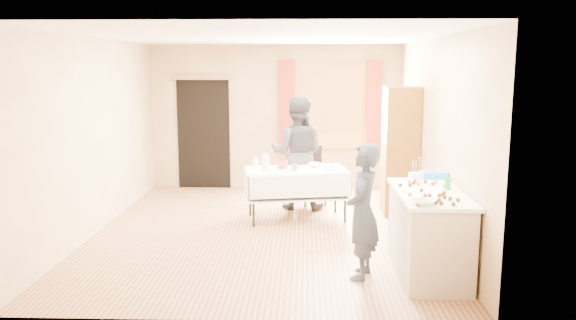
{
  "coord_description": "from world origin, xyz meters",
  "views": [
    {
      "loc": [
        0.57,
        -7.39,
        2.23
      ],
      "look_at": [
        0.33,
        0.0,
        0.98
      ],
      "focal_mm": 35.0,
      "sensor_mm": 36.0,
      "label": 1
    }
  ],
  "objects_px": {
    "chair": "(312,187)",
    "girl": "(363,212)",
    "cabinet": "(400,151)",
    "party_table": "(296,189)",
    "counter": "(428,233)",
    "woman": "(297,153)"
  },
  "relations": [
    {
      "from": "girl",
      "to": "party_table",
      "type": "bearing_deg",
      "value": -147.93
    },
    {
      "from": "cabinet",
      "to": "girl",
      "type": "relative_size",
      "value": 1.34
    },
    {
      "from": "cabinet",
      "to": "party_table",
      "type": "xyz_separation_m",
      "value": [
        -1.56,
        -0.4,
        -0.52
      ]
    },
    {
      "from": "cabinet",
      "to": "chair",
      "type": "xyz_separation_m",
      "value": [
        -1.31,
        0.53,
        -0.68
      ]
    },
    {
      "from": "counter",
      "to": "party_table",
      "type": "distance_m",
      "value": 2.59
    },
    {
      "from": "counter",
      "to": "woman",
      "type": "distance_m",
      "value": 3.18
    },
    {
      "from": "cabinet",
      "to": "counter",
      "type": "xyz_separation_m",
      "value": [
        -0.1,
        -2.54,
        -0.51
      ]
    },
    {
      "from": "party_table",
      "to": "woman",
      "type": "bearing_deg",
      "value": 79.46
    },
    {
      "from": "cabinet",
      "to": "chair",
      "type": "distance_m",
      "value": 1.57
    },
    {
      "from": "cabinet",
      "to": "woman",
      "type": "xyz_separation_m",
      "value": [
        -1.55,
        0.26,
        -0.08
      ]
    },
    {
      "from": "chair",
      "to": "woman",
      "type": "xyz_separation_m",
      "value": [
        -0.24,
        -0.27,
        0.6
      ]
    },
    {
      "from": "party_table",
      "to": "girl",
      "type": "height_order",
      "value": "girl"
    },
    {
      "from": "woman",
      "to": "cabinet",
      "type": "bearing_deg",
      "value": 179.0
    },
    {
      "from": "party_table",
      "to": "counter",
      "type": "bearing_deg",
      "value": -66.09
    },
    {
      "from": "girl",
      "to": "cabinet",
      "type": "bearing_deg",
      "value": 176.98
    },
    {
      "from": "girl",
      "to": "chair",
      "type": "bearing_deg",
      "value": -157.13
    },
    {
      "from": "chair",
      "to": "counter",
      "type": "bearing_deg",
      "value": -82.99
    },
    {
      "from": "cabinet",
      "to": "party_table",
      "type": "relative_size",
      "value": 1.21
    },
    {
      "from": "cabinet",
      "to": "party_table",
      "type": "distance_m",
      "value": 1.69
    },
    {
      "from": "counter",
      "to": "woman",
      "type": "bearing_deg",
      "value": 117.48
    },
    {
      "from": "cabinet",
      "to": "girl",
      "type": "xyz_separation_m",
      "value": [
        -0.82,
        -2.66,
        -0.24
      ]
    },
    {
      "from": "chair",
      "to": "girl",
      "type": "relative_size",
      "value": 0.66
    }
  ]
}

